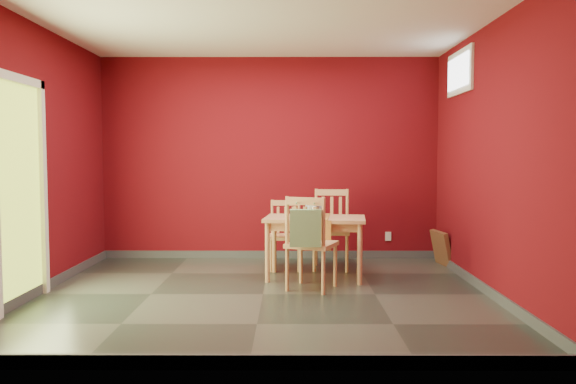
{
  "coord_description": "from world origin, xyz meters",
  "views": [
    {
      "loc": [
        0.28,
        -5.55,
        1.39
      ],
      "look_at": [
        0.25,
        0.45,
        1.0
      ],
      "focal_mm": 35.0,
      "sensor_mm": 36.0,
      "label": 1
    }
  ],
  "objects_px": {
    "cat": "(314,206)",
    "chair_far_left": "(285,234)",
    "chair_near": "(310,242)",
    "picture_frame": "(441,248)",
    "dining_table": "(315,225)",
    "chair_far_right": "(331,228)",
    "tote_bag": "(305,228)"
  },
  "relations": [
    {
      "from": "tote_bag",
      "to": "picture_frame",
      "type": "distance_m",
      "value": 2.37
    },
    {
      "from": "chair_near",
      "to": "tote_bag",
      "type": "relative_size",
      "value": 2.24
    },
    {
      "from": "chair_near",
      "to": "cat",
      "type": "relative_size",
      "value": 2.15
    },
    {
      "from": "chair_far_left",
      "to": "chair_near",
      "type": "xyz_separation_m",
      "value": [
        0.27,
        -1.09,
        0.07
      ]
    },
    {
      "from": "chair_near",
      "to": "picture_frame",
      "type": "bearing_deg",
      "value": 37.27
    },
    {
      "from": "tote_bag",
      "to": "picture_frame",
      "type": "height_order",
      "value": "tote_bag"
    },
    {
      "from": "chair_far_right",
      "to": "cat",
      "type": "height_order",
      "value": "chair_far_right"
    },
    {
      "from": "chair_near",
      "to": "cat",
      "type": "height_order",
      "value": "chair_near"
    },
    {
      "from": "picture_frame",
      "to": "chair_near",
      "type": "bearing_deg",
      "value": -142.73
    },
    {
      "from": "chair_far_right",
      "to": "picture_frame",
      "type": "bearing_deg",
      "value": 7.11
    },
    {
      "from": "chair_far_left",
      "to": "cat",
      "type": "xyz_separation_m",
      "value": [
        0.33,
        -0.45,
        0.38
      ]
    },
    {
      "from": "cat",
      "to": "picture_frame",
      "type": "distance_m",
      "value": 1.87
    },
    {
      "from": "dining_table",
      "to": "chair_far_right",
      "type": "height_order",
      "value": "chair_far_right"
    },
    {
      "from": "tote_bag",
      "to": "cat",
      "type": "distance_m",
      "value": 0.88
    },
    {
      "from": "chair_far_left",
      "to": "cat",
      "type": "relative_size",
      "value": 1.85
    },
    {
      "from": "cat",
      "to": "chair_far_left",
      "type": "bearing_deg",
      "value": 156.51
    },
    {
      "from": "chair_far_left",
      "to": "chair_far_right",
      "type": "height_order",
      "value": "chair_far_right"
    },
    {
      "from": "chair_near",
      "to": "dining_table",
      "type": "bearing_deg",
      "value": 82.38
    },
    {
      "from": "dining_table",
      "to": "chair_far_left",
      "type": "xyz_separation_m",
      "value": [
        -0.34,
        0.54,
        -0.18
      ]
    },
    {
      "from": "dining_table",
      "to": "chair_near",
      "type": "xyz_separation_m",
      "value": [
        -0.07,
        -0.55,
        -0.11
      ]
    },
    {
      "from": "chair_near",
      "to": "tote_bag",
      "type": "bearing_deg",
      "value": -104.54
    },
    {
      "from": "chair_far_left",
      "to": "picture_frame",
      "type": "distance_m",
      "value": 2.0
    },
    {
      "from": "chair_far_right",
      "to": "cat",
      "type": "distance_m",
      "value": 0.63
    },
    {
      "from": "tote_bag",
      "to": "cat",
      "type": "height_order",
      "value": "cat"
    },
    {
      "from": "chair_far_right",
      "to": "chair_near",
      "type": "height_order",
      "value": "chair_near"
    },
    {
      "from": "cat",
      "to": "tote_bag",
      "type": "bearing_deg",
      "value": -67.38
    },
    {
      "from": "chair_near",
      "to": "picture_frame",
      "type": "xyz_separation_m",
      "value": [
        1.71,
        1.3,
        -0.28
      ]
    },
    {
      "from": "chair_far_right",
      "to": "chair_near",
      "type": "distance_m",
      "value": 1.16
    },
    {
      "from": "chair_far_left",
      "to": "cat",
      "type": "height_order",
      "value": "cat"
    },
    {
      "from": "chair_far_left",
      "to": "tote_bag",
      "type": "xyz_separation_m",
      "value": [
        0.21,
        -1.31,
        0.25
      ]
    },
    {
      "from": "dining_table",
      "to": "picture_frame",
      "type": "bearing_deg",
      "value": 24.68
    },
    {
      "from": "cat",
      "to": "dining_table",
      "type": "bearing_deg",
      "value": -52.03
    }
  ]
}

